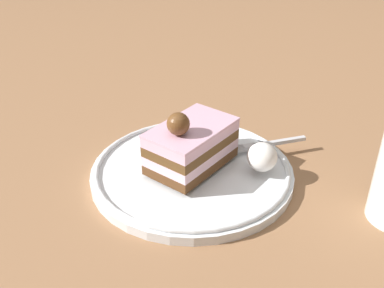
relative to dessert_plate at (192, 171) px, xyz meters
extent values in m
plane|color=#926745|center=(-0.02, -0.01, -0.01)|extent=(2.40, 2.40, 0.00)
cylinder|color=white|center=(0.00, 0.00, 0.00)|extent=(0.25, 0.25, 0.01)
torus|color=white|center=(0.00, 0.00, 0.01)|extent=(0.24, 0.24, 0.01)
cube|color=#563217|center=(0.00, 0.00, 0.01)|extent=(0.12, 0.12, 0.01)
cube|color=silver|center=(0.00, 0.00, 0.03)|extent=(0.12, 0.12, 0.01)
cube|color=brown|center=(0.00, 0.00, 0.04)|extent=(0.12, 0.12, 0.01)
cube|color=#E3B3CB|center=(0.00, 0.00, 0.05)|extent=(0.12, 0.12, 0.01)
cube|color=#E5B2CC|center=(0.00, 0.00, 0.06)|extent=(0.12, 0.12, 0.00)
sphere|color=brown|center=(0.02, 0.02, 0.07)|extent=(0.03, 0.03, 0.03)
ellipsoid|color=white|center=(-0.08, 0.01, 0.03)|extent=(0.04, 0.04, 0.03)
cube|color=silver|center=(-0.12, -0.05, 0.01)|extent=(0.07, 0.03, 0.00)
cube|color=silver|center=(-0.07, -0.04, 0.01)|extent=(0.02, 0.01, 0.00)
cube|color=silver|center=(-0.05, -0.04, 0.01)|extent=(0.02, 0.01, 0.00)
cube|color=silver|center=(-0.06, -0.03, 0.01)|extent=(0.02, 0.01, 0.00)
cube|color=silver|center=(-0.06, -0.03, 0.01)|extent=(0.02, 0.01, 0.00)
cube|color=silver|center=(-0.06, -0.03, 0.01)|extent=(0.02, 0.01, 0.00)
camera|label=1|loc=(0.01, 0.46, 0.31)|focal=42.11mm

